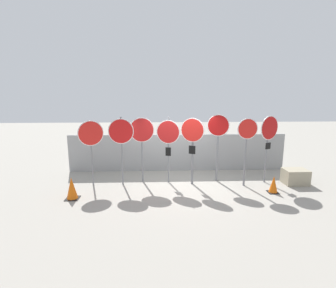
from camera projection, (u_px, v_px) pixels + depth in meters
The scene contains 13 objects.
ground_plane at pixel (181, 184), 9.77m from camera, with size 40.00×40.00×0.00m, color gray.
fence_back at pixel (178, 153), 11.33m from camera, with size 9.30×0.12×1.59m.
stop_sign_0 at pixel (91, 137), 9.27m from camera, with size 0.84×0.40×2.39m.
stop_sign_1 at pixel (121, 135), 9.31m from camera, with size 0.91×0.12×2.52m.
stop_sign_2 at pixel (142, 135), 9.64m from camera, with size 0.92×0.13×2.46m.
stop_sign_3 at pixel (168, 136), 9.56m from camera, with size 0.85×0.25×2.49m.
stop_sign_4 at pixel (192, 138), 9.41m from camera, with size 0.80×0.38×2.47m.
stop_sign_5 at pixel (218, 134), 9.73m from camera, with size 0.80×0.23×2.57m.
stop_sign_6 at pixel (247, 138), 9.23m from camera, with size 0.74×0.16×2.48m.
stop_sign_7 at pixel (269, 134), 9.57m from camera, with size 0.80×0.44×2.53m.
traffic_cone_0 at pixel (274, 185), 8.88m from camera, with size 0.35×0.35×0.58m.
traffic_cone_1 at pixel (72, 188), 8.36m from camera, with size 0.42×0.42×0.72m.
storage_crate at pixel (295, 177), 9.74m from camera, with size 0.84×0.66×0.55m.
Camera 1 is at (-0.85, -9.26, 3.39)m, focal length 28.00 mm.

